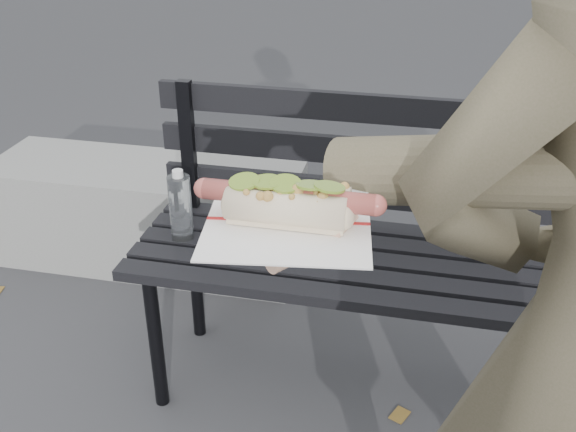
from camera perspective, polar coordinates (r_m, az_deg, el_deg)
name	(u,v)px	position (r m, az deg, el deg)	size (l,w,h in m)	color
park_bench	(402,234)	(1.88, 9.62, -1.54)	(1.50, 0.44, 0.88)	black
concrete_block	(148,214)	(2.71, -11.78, 0.19)	(1.20, 0.40, 0.40)	slate
held_hotdog	(470,183)	(0.81, 15.17, 2.68)	(0.64, 0.31, 0.20)	#47442F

